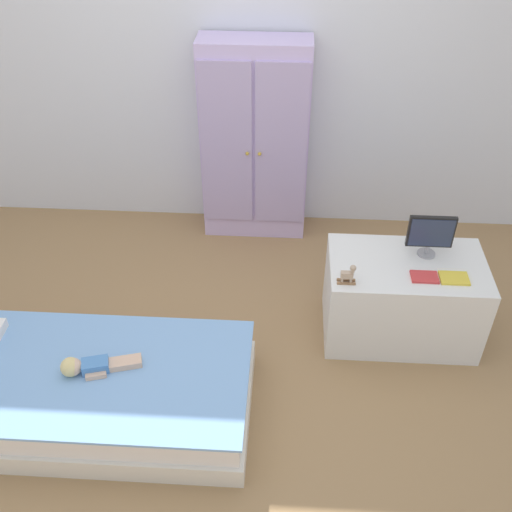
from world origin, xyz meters
TOP-DOWN VIEW (x-y plane):
  - ground_plane at (0.00, 0.00)m, footprint 10.00×10.00m
  - back_wall at (0.00, 1.57)m, footprint 6.40×0.05m
  - bed at (-0.60, -0.28)m, footprint 1.68×0.81m
  - doll at (-0.57, -0.28)m, footprint 0.39×0.17m
  - wardrobe at (0.16, 1.40)m, footprint 0.71×0.29m
  - tv_stand at (1.07, 0.39)m, footprint 0.86×0.52m
  - tv_monitor at (1.17, 0.48)m, footprint 0.25×0.10m
  - rocking_horse_toy at (0.72, 0.21)m, footprint 0.10×0.04m
  - book_red at (1.13, 0.28)m, footprint 0.14×0.10m
  - book_yellow at (1.29, 0.28)m, footprint 0.15×0.11m

SIDE VIEW (x-z plane):
  - ground_plane at x=0.00m, z-range -0.02..0.00m
  - bed at x=-0.60m, z-range 0.00..0.29m
  - tv_stand at x=1.07m, z-range 0.00..0.51m
  - doll at x=-0.57m, z-range 0.28..0.37m
  - book_yellow at x=1.29m, z-range 0.51..0.52m
  - book_red at x=1.13m, z-range 0.51..0.52m
  - rocking_horse_toy at x=0.72m, z-range 0.51..0.63m
  - tv_monitor at x=1.17m, z-range 0.53..0.78m
  - wardrobe at x=0.16m, z-range 0.00..1.38m
  - back_wall at x=0.00m, z-range 0.00..2.70m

